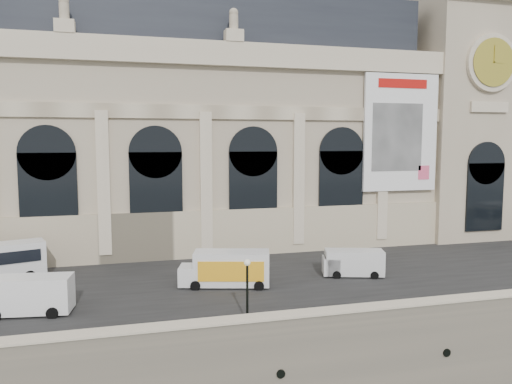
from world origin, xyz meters
The scene contains 9 objects.
quay centered at (0.00, 35.00, 3.00)m, with size 160.00×70.00×6.00m, color gray.
street centered at (0.00, 14.00, 6.03)m, with size 160.00×24.00×0.06m, color #2D2D2D.
parapet centered at (0.00, 0.60, 6.62)m, with size 160.00×1.40×1.21m.
museum centered at (-5.98, 30.86, 19.72)m, with size 69.00×18.70×29.10m.
clock_pavilion centered at (34.00, 27.93, 23.42)m, with size 13.00×14.72×36.70m.
van_b centered at (-14.17, 8.45, 7.37)m, with size 6.30×3.14×2.69m.
van_c centered at (12.29, 11.59, 7.22)m, with size 5.70×3.51×2.38m.
box_truck centered at (0.93, 11.35, 7.51)m, with size 7.79×4.25×2.99m.
lamp_right centered at (0.55, 2.78, 8.17)m, with size 0.44×0.44×4.36m.
Camera 1 is at (-7.29, -28.43, 18.14)m, focal length 35.00 mm.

